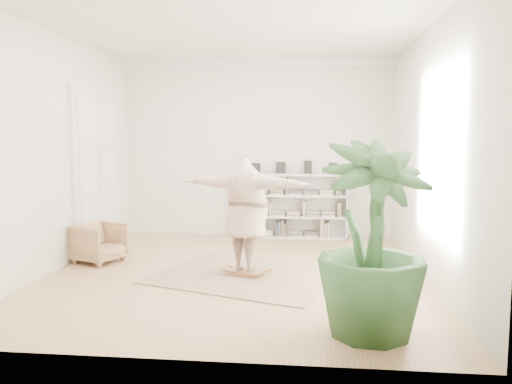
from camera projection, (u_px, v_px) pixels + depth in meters
floor at (236, 273)px, 7.46m from camera, size 6.00×6.00×0.00m
room_shell at (256, 63)px, 10.00m from camera, size 6.00×6.00×6.00m
doors at (96, 172)px, 8.89m from camera, size 0.09×1.78×2.92m
bookshelf at (292, 206)px, 10.11m from camera, size 2.20×0.35×1.64m
armchair at (99, 243)px, 8.08m from camera, size 0.91×0.89×0.64m
rug at (246, 276)px, 7.26m from camera, size 3.02×2.71×0.02m
rocker_board at (246, 272)px, 7.26m from camera, size 0.56×0.44×0.10m
person at (246, 212)px, 7.16m from camera, size 2.09×1.18×1.65m
houseplant at (372, 239)px, 4.97m from camera, size 1.45×1.45×1.99m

